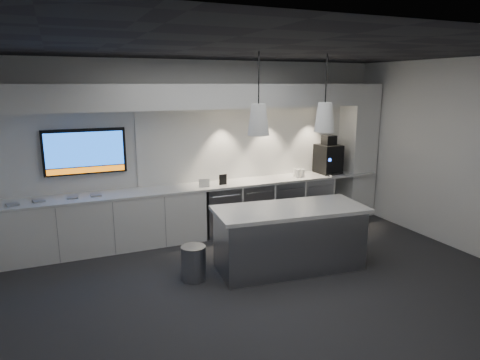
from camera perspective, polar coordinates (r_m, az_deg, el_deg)
name	(u,v)px	position (r m, az deg, el deg)	size (l,w,h in m)	color
floor	(260,287)	(5.78, 2.75, -14.07)	(7.00, 7.00, 0.00)	#28282A
ceiling	(263,49)	(5.18, 3.12, 17.08)	(7.00, 7.00, 0.00)	black
wall_back	(199,148)	(7.57, -5.45, 4.28)	(7.00, 7.00, 0.00)	white
wall_front	(417,243)	(3.31, 22.49, -7.81)	(7.00, 7.00, 0.00)	white
wall_right	(465,157)	(7.49, 27.77, 2.77)	(7.00, 7.00, 0.00)	white
back_counter	(206,186)	(7.38, -4.58, -0.82)	(6.80, 0.65, 0.04)	silver
left_base_cabinets	(102,224)	(7.17, -17.94, -5.58)	(3.30, 0.63, 0.86)	white
fridge_unit_a	(220,210)	(7.58, -2.72, -3.99)	(0.60, 0.61, 0.85)	gray
fridge_unit_b	(252,206)	(7.82, 1.61, -3.47)	(0.60, 0.61, 0.85)	gray
fridge_unit_c	(282,202)	(8.09, 5.67, -2.96)	(0.60, 0.61, 0.85)	gray
fridge_unit_d	(311,199)	(8.40, 9.44, -2.47)	(0.60, 0.61, 0.85)	gray
backsplash	(261,142)	(7.99, 2.83, 5.13)	(4.60, 0.03, 1.30)	white
soffit	(204,96)	(7.20, -4.86, 11.06)	(6.90, 0.60, 0.40)	white
column	(357,151)	(8.85, 15.37, 3.81)	(0.55, 0.55, 2.60)	white
wall_tv	(85,152)	(7.17, -19.97, 3.57)	(1.25, 0.07, 0.72)	black
island	(289,238)	(6.20, 6.61, -7.65)	(2.22, 1.12, 0.91)	gray
bin	(194,263)	(5.92, -6.21, -10.93)	(0.34, 0.34, 0.47)	gray
coffee_machine	(328,158)	(8.46, 11.68, 2.93)	(0.42, 0.58, 0.73)	black
sign_black	(223,180)	(7.37, -2.29, 0.07)	(0.14, 0.02, 0.18)	black
sign_white	(204,183)	(7.23, -4.80, -0.39)	(0.18, 0.02, 0.14)	silver
cup_cluster	(299,173)	(8.06, 7.88, 0.95)	(0.18, 0.18, 0.15)	white
tray_a	(12,205)	(6.95, -28.08, -2.90)	(0.16, 0.16, 0.03)	gray
tray_b	(39,201)	(7.00, -25.26, -2.51)	(0.16, 0.16, 0.03)	gray
tray_c	(73,197)	(7.00, -21.41, -2.15)	(0.16, 0.16, 0.03)	gray
tray_d	(96,195)	(7.02, -18.66, -1.91)	(0.16, 0.16, 0.03)	gray
pendant_left	(258,119)	(5.59, 2.47, 8.07)	(0.28, 0.28, 1.11)	white
pendant_right	(325,117)	(6.10, 11.22, 8.24)	(0.28, 0.28, 1.11)	white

